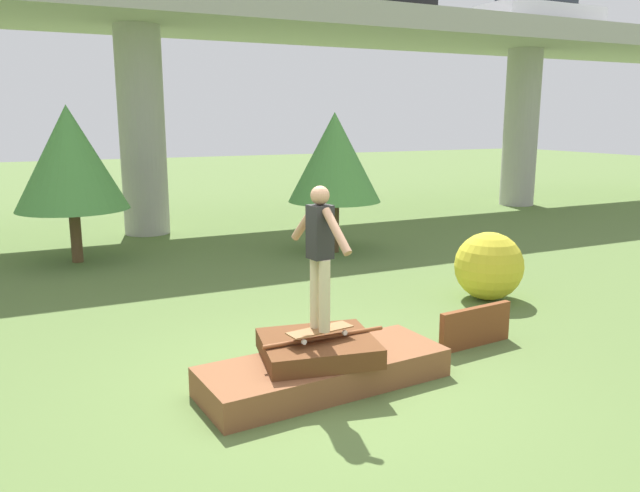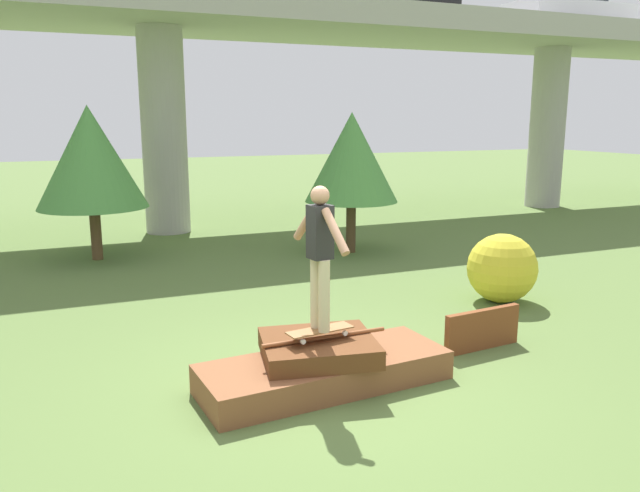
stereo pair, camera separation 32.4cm
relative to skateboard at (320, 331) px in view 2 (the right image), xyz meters
The scene contains 10 objects.
ground_plane 0.65m from the skateboard, 23.89° to the left, with size 80.00×80.00×0.00m, color #567038.
scrap_pile 0.43m from the skateboard, 37.00° to the left, with size 2.78×1.27×0.57m.
scrap_plank_loose 2.37m from the skateboard, ahead, with size 1.14×0.19×0.51m.
skateboard is the anchor object (origin of this frame).
skater 0.88m from the skateboard, 26.57° to the left, with size 0.25×1.05×1.52m.
highway_overpass 11.01m from the skateboard, 89.59° to the left, with size 44.00×4.51×5.60m.
car_on_overpass_mid 17.86m from the skateboard, 39.15° to the left, with size 4.07×1.90×1.51m.
tree_behind_left 7.08m from the skateboard, 61.73° to the left, with size 1.97×1.97×2.97m.
tree_behind_right 7.85m from the skateboard, 103.54° to the left, with size 2.17×2.17×3.10m.
bush_yellow_flowering 4.30m from the skateboard, 25.61° to the left, with size 1.09×1.09×1.09m.
Camera 2 is at (-2.50, -5.81, 2.86)m, focal length 35.00 mm.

